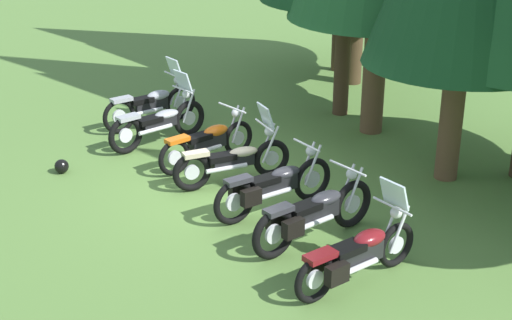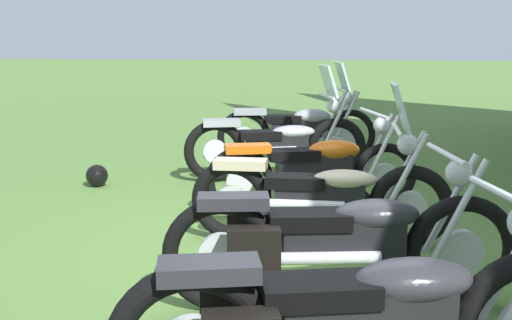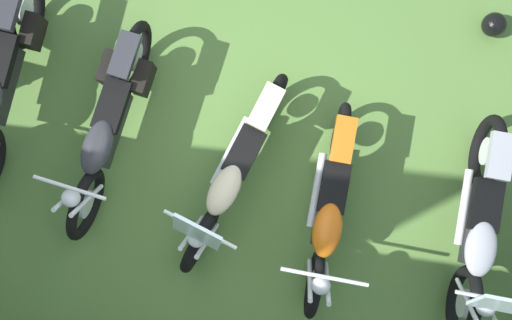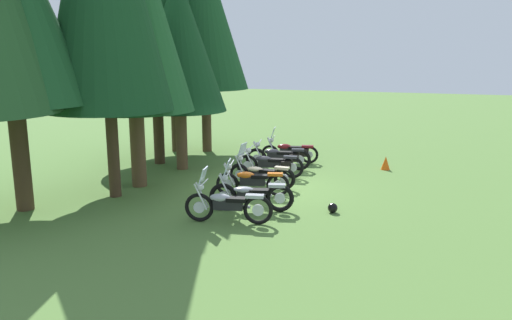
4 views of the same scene
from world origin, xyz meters
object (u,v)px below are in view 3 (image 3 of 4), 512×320
motorcycle_2 (328,211)px  dropped_helmet (494,25)px  motorcycle_5 (1,81)px  motorcycle_3 (233,174)px  motorcycle_1 (478,229)px  motorcycle_4 (110,124)px

motorcycle_2 → dropped_helmet: 2.67m
motorcycle_5 → dropped_helmet: 5.05m
motorcycle_3 → motorcycle_5: bearing=-84.8°
motorcycle_2 → motorcycle_5: bearing=-101.1°
motorcycle_5 → motorcycle_2: bearing=81.5°
motorcycle_1 → motorcycle_2: (1.38, 0.44, -0.01)m
motorcycle_3 → dropped_helmet: bearing=147.4°
motorcycle_1 → motorcycle_2: 1.45m
motorcycle_1 → motorcycle_4: bearing=-95.2°
motorcycle_3 → dropped_helmet: (-1.81, -2.58, -0.31)m
motorcycle_1 → motorcycle_3: 2.41m
motorcycle_2 → dropped_helmet: (-0.82, -2.52, -0.32)m
motorcycle_2 → dropped_helmet: motorcycle_2 is taller
motorcycle_1 → dropped_helmet: bearing=-179.1°
motorcycle_2 → motorcycle_4: motorcycle_4 is taller
motorcycle_2 → motorcycle_3: size_ratio=0.96×
motorcycle_1 → motorcycle_5: bearing=-96.7°
motorcycle_1 → motorcycle_3: bearing=-92.0°
motorcycle_2 → motorcycle_3: 0.98m
motorcycle_3 → motorcycle_4: 1.29m
motorcycle_1 → motorcycle_4: (3.65, 0.57, 0.00)m
motorcycle_3 → motorcycle_4: motorcycle_3 is taller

